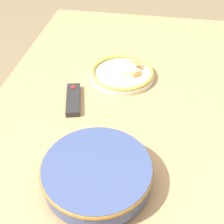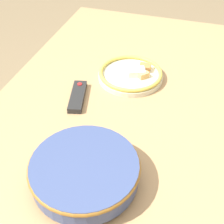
% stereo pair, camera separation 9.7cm
% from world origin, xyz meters
% --- Properties ---
extents(dining_table, '(1.58, 0.92, 0.77)m').
position_xyz_m(dining_table, '(0.00, 0.00, 0.69)').
color(dining_table, tan).
rests_on(dining_table, ground_plane).
extents(noodle_bowl, '(0.28, 0.28, 0.07)m').
position_xyz_m(noodle_bowl, '(-0.27, 0.03, 0.81)').
color(noodle_bowl, '#384775').
rests_on(noodle_bowl, dining_table).
extents(food_plate, '(0.24, 0.24, 0.04)m').
position_xyz_m(food_plate, '(0.22, 0.03, 0.79)').
color(food_plate, beige).
rests_on(food_plate, dining_table).
extents(tv_remote, '(0.17, 0.08, 0.02)m').
position_xyz_m(tv_remote, '(0.05, 0.18, 0.78)').
color(tv_remote, black).
rests_on(tv_remote, dining_table).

